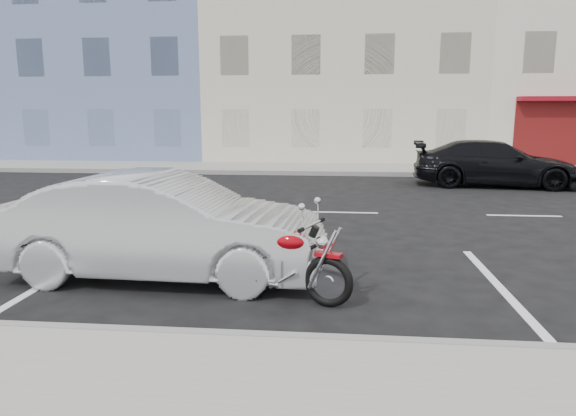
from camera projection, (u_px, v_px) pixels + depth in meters
The scene contains 9 objects.
ground at pixel (432, 214), 11.54m from camera, with size 120.00×120.00×0.00m, color black.
sidewalk_far at pixel (265, 168), 20.51m from camera, with size 80.00×3.40×0.15m, color gray.
curb_near at pixel (49, 332), 5.15m from camera, with size 80.00×0.12×0.16m, color gray.
curb_far at pixel (259, 173), 18.85m from camera, with size 80.00×0.12×0.16m, color gray.
bldg_blue at pixel (119, 33), 27.62m from camera, with size 12.00×12.00×13.00m, color slate.
bldg_cream at pixel (342, 44), 26.63m from camera, with size 12.00×12.00×11.50m, color beige.
motorcycle at pixel (330, 270), 5.94m from camera, with size 1.87×0.89×0.98m.
sedan_silver at pixel (163, 226), 6.98m from camera, with size 1.53×4.40×1.45m, color #B3B6BB.
car_far at pixel (494, 163), 15.87m from camera, with size 1.98×4.87×1.41m, color black.
Camera 1 is at (-2.15, -11.58, 2.25)m, focal length 32.00 mm.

